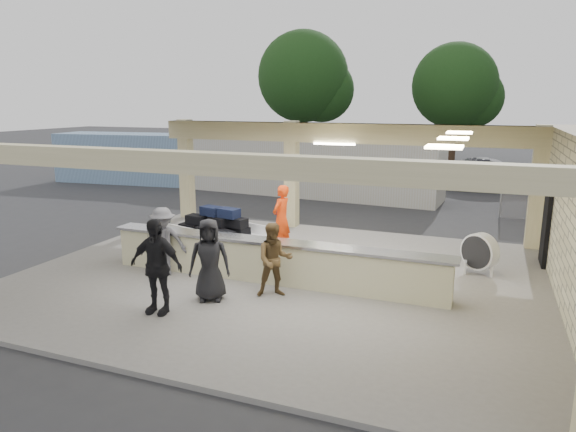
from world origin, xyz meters
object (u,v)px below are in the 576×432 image
at_px(drum_fan, 480,252).
at_px(passenger_b, 156,266).
at_px(passenger_d, 209,260).
at_px(car_dark, 490,175).
at_px(baggage_counter, 271,261).
at_px(baggage_handler, 281,218).
at_px(passenger_c, 163,241).
at_px(container_white, 307,166).
at_px(container_blue, 148,158).
at_px(luggage_cart, 216,230).
at_px(passenger_a, 274,260).

xyz_separation_m(drum_fan, passenger_b, (-5.81, -4.78, 0.42)).
height_order(passenger_d, car_dark, passenger_d).
height_order(baggage_counter, baggage_handler, baggage_handler).
height_order(baggage_counter, passenger_b, passenger_b).
relative_size(baggage_counter, baggage_handler, 4.49).
xyz_separation_m(baggage_handler, passenger_c, (-1.80, -3.00, -0.09)).
distance_m(baggage_handler, passenger_b, 4.97).
xyz_separation_m(baggage_counter, passenger_c, (-2.55, -0.50, 0.34)).
height_order(baggage_counter, container_white, container_white).
bearing_deg(passenger_c, passenger_b, -88.91).
xyz_separation_m(baggage_counter, container_blue, (-12.03, 11.84, 0.68)).
bearing_deg(passenger_c, luggage_cart, 46.30).
bearing_deg(baggage_handler, container_white, -153.38).
distance_m(baggage_handler, car_dark, 14.26).
distance_m(baggage_counter, luggage_cart, 2.50).
height_order(passenger_b, passenger_d, passenger_b).
height_order(passenger_c, passenger_d, passenger_d).
xyz_separation_m(luggage_cart, passenger_a, (2.55, -2.08, 0.07)).
xyz_separation_m(drum_fan, container_blue, (-16.47, 9.50, 0.63)).
xyz_separation_m(car_dark, container_blue, (-16.66, -3.86, 0.52)).
xyz_separation_m(passenger_c, container_blue, (-9.48, 12.34, 0.34)).
relative_size(luggage_cart, car_dark, 0.58).
bearing_deg(passenger_d, car_dark, 49.13).
bearing_deg(passenger_b, baggage_counter, 57.25).
height_order(baggage_counter, passenger_d, passenger_d).
xyz_separation_m(passenger_b, container_blue, (-10.65, 14.28, 0.22)).
xyz_separation_m(baggage_counter, passenger_a, (0.42, -0.80, 0.31)).
distance_m(luggage_cart, passenger_a, 3.29).
relative_size(luggage_cart, passenger_b, 1.38).
bearing_deg(passenger_b, container_white, 94.06).
distance_m(container_white, container_blue, 8.85).
height_order(drum_fan, baggage_handler, baggage_handler).
bearing_deg(passenger_c, container_white, 62.78).
relative_size(drum_fan, container_white, 0.08).
height_order(drum_fan, container_white, container_white).
bearing_deg(luggage_cart, container_white, 111.97).
bearing_deg(car_dark, passenger_a, 162.87).
height_order(drum_fan, car_dark, car_dark).
relative_size(baggage_counter, drum_fan, 8.28).
bearing_deg(container_white, car_dark, 32.23).
xyz_separation_m(baggage_handler, passenger_d, (0.01, -3.98, -0.05)).
height_order(luggage_cart, passenger_b, passenger_b).
distance_m(baggage_handler, passenger_d, 3.98).
bearing_deg(passenger_b, passenger_a, 39.10).
height_order(passenger_a, container_blue, container_blue).
relative_size(baggage_counter, luggage_cart, 3.15).
relative_size(passenger_d, container_white, 0.14).
bearing_deg(container_white, passenger_a, -69.30).
bearing_deg(drum_fan, passenger_a, -107.66).
height_order(drum_fan, container_blue, container_blue).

